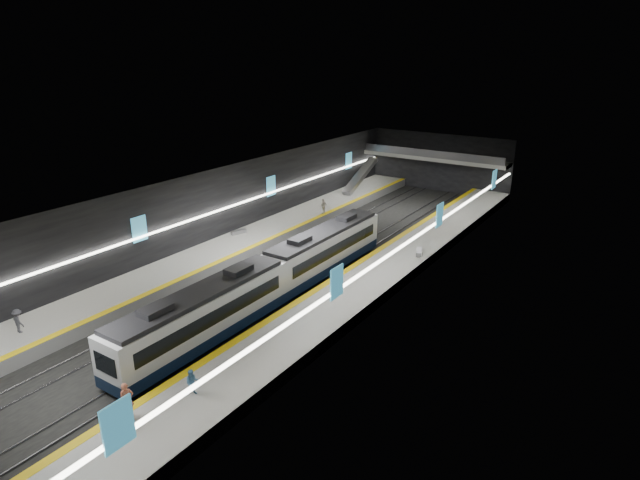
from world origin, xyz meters
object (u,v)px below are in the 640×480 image
Objects in this scene: escalator at (360,176)px; passenger_left_b at (18,321)px; train at (272,277)px; passenger_left_a at (324,206)px; passenger_right_b at (192,383)px; bench_left_far at (239,232)px; bench_right_far at (419,252)px; passenger_right_a at (127,401)px.

escalator reaches higher than passenger_left_b.
train is 16.79× the size of passenger_left_a.
passenger_left_b is (-10.07, -14.56, -0.35)m from train.
passenger_right_b is (14.69, -44.57, -1.13)m from escalator.
train is at bearing 25.45° from passenger_left_a.
bench_left_far is at bearing -84.53° from passenger_left_b.
escalator is at bearing 105.59° from bench_left_far.
passenger_left_a is (3.39, 10.78, 0.70)m from bench_left_far.
passenger_left_b is (-16.48, -28.30, 0.64)m from bench_right_far.
passenger_left_a is (-12.69, 32.54, 0.13)m from passenger_right_b.
passenger_right_b reaches higher than bench_left_far.
train is 21.14m from passenger_left_a.
bench_left_far is 23.39m from passenger_left_b.
passenger_right_b is (1.41, 3.17, -0.21)m from passenger_right_a.
bench_right_far is at bearing 14.58° from passenger_right_a.
train reaches higher than passenger_left_a.
bench_left_far is 0.95× the size of bench_right_far.
escalator reaches higher than passenger_left_a.
bench_left_far is at bearing 142.34° from train.
bench_left_far is 27.06m from passenger_right_b.
passenger_left_a reaches higher than bench_left_far.
passenger_left_a is at bearing 91.63° from bench_left_far.
passenger_left_b is at bearing -140.70° from bench_right_far.
passenger_right_a is at bearing -78.49° from train.
train is 15.44× the size of passenger_right_a.
passenger_right_b is 0.86× the size of passenger_left_a.
bench_left_far is at bearing 175.08° from bench_right_far.
passenger_right_a is at bearing -74.45° from escalator.
escalator reaches higher than passenger_right_b.
passenger_right_b is at bearing -71.75° from escalator.
bench_left_far is 0.84× the size of passenger_right_a.
passenger_left_a is 1.06× the size of passenger_left_b.
bench_right_far is 32.76m from passenger_left_b.
passenger_left_b is (-14.76, -1.58, 0.08)m from passenger_right_b.
passenger_left_b reaches higher than bench_right_far.
passenger_right_b is 34.92m from passenger_left_a.
passenger_left_a is 34.18m from passenger_left_b.
bench_left_far is at bearing 51.04° from passenger_right_a.
passenger_right_b reaches higher than bench_right_far.
bench_left_far is 28.93m from passenger_right_a.
escalator is 46.16m from passenger_left_b.
passenger_right_a reaches higher than bench_right_far.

